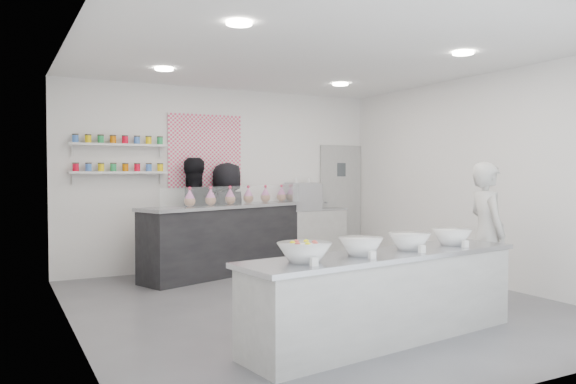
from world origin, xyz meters
The scene contains 26 objects.
floor centered at (0.00, 0.00, 0.00)m, with size 6.00×6.00×0.00m, color #515156.
ceiling centered at (0.00, 0.00, 3.00)m, with size 6.00×6.00×0.00m, color white.
back_wall centered at (0.00, 3.00, 1.50)m, with size 5.50×5.50×0.00m, color white.
left_wall centered at (-2.75, 0.00, 1.50)m, with size 6.00×6.00×0.00m, color white.
right_wall centered at (2.75, 0.00, 1.50)m, with size 6.00×6.00×0.00m, color white.
back_door centered at (2.30, 2.97, 1.05)m, with size 0.88×0.04×2.10m, color #9B9B98.
pattern_panel centered at (-0.35, 2.98, 1.95)m, with size 1.25×0.03×1.20m, color #EC406B.
jar_shelf_lower centered at (-1.75, 2.90, 1.60)m, with size 1.45×0.22×0.04m, color silver.
jar_shelf_upper centered at (-1.75, 2.90, 2.02)m, with size 1.45×0.22×0.04m, color silver.
preserve_jars centered at (-1.75, 2.88, 1.88)m, with size 1.45×0.10×0.56m, color red, non-canonical shape.
downlight_0 centered at (-1.40, -1.00, 2.98)m, with size 0.24×0.24×0.02m, color white.
downlight_1 centered at (1.40, -1.00, 2.98)m, with size 0.24×0.24×0.02m, color white.
downlight_2 centered at (-1.40, 1.60, 2.98)m, with size 0.24×0.24×0.02m, color white.
downlight_3 centered at (1.40, 1.60, 2.98)m, with size 0.24×0.24×0.02m, color white.
prep_counter centered at (-0.14, -1.57, 0.42)m, with size 3.08×0.70×0.84m, color #A4A4A0.
back_bar centered at (0.05, 2.49, 0.55)m, with size 3.53×0.65×1.10m, color black.
sneeze_guard centered at (0.16, 2.20, 1.24)m, with size 3.48×0.01×0.30m, color white.
espresso_ledge centered at (1.55, 2.78, 0.48)m, with size 1.29×0.41×0.95m, color #A4A4A0.
espresso_machine centered at (1.37, 2.78, 1.18)m, with size 0.58×0.40×0.45m, color #93969E.
cup_stacks centered at (1.41, 2.78, 1.11)m, with size 0.24×0.24×0.31m, color tan, non-canonical shape.
prep_bowls centered at (-0.14, -1.57, 0.92)m, with size 2.36×0.51×0.16m, color white, non-canonical shape.
label_cards centered at (-0.21, -2.10, 0.87)m, with size 2.01×0.04×0.07m, color white, non-canonical shape.
cookie_bags centered at (0.05, 2.49, 1.24)m, with size 2.17×0.17×0.29m, color #CA5CA9, non-canonical shape.
woman_prep centered at (1.84, -0.99, 0.86)m, with size 0.63×0.41×1.73m, color beige.
staff_left centered at (-0.67, 2.74, 0.92)m, with size 0.89×0.69×1.84m, color black.
staff_right centered at (-0.06, 2.74, 0.88)m, with size 0.86×0.56×1.76m, color black.
Camera 1 is at (-3.43, -5.85, 1.60)m, focal length 35.00 mm.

